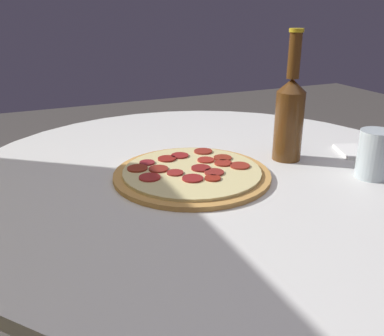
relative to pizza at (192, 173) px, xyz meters
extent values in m
cylinder|color=silver|center=(0.03, -0.05, -0.38)|extent=(0.09, 0.09, 0.69)
cylinder|color=silver|center=(0.03, -0.05, -0.02)|extent=(1.09, 1.09, 0.02)
cylinder|color=#C68E47|center=(0.00, 0.00, 0.00)|extent=(0.33, 0.33, 0.01)
cylinder|color=beige|center=(0.00, 0.00, 0.00)|extent=(0.29, 0.29, 0.01)
cylinder|color=maroon|center=(0.00, -0.02, 0.01)|extent=(0.04, 0.04, 0.00)
cylinder|color=maroon|center=(-0.02, -0.10, 0.01)|extent=(0.04, 0.04, 0.00)
cylinder|color=maroon|center=(-0.01, 0.04, 0.01)|extent=(0.03, 0.03, 0.00)
cylinder|color=maroon|center=(0.07, 0.07, 0.01)|extent=(0.03, 0.03, 0.00)
cylinder|color=maroon|center=(0.03, -0.09, 0.01)|extent=(0.04, 0.04, 0.00)
cylinder|color=maroon|center=(0.03, 0.06, 0.01)|extent=(0.04, 0.04, 0.00)
cylinder|color=maroon|center=(0.09, -0.07, 0.01)|extent=(0.04, 0.04, 0.00)
cylinder|color=maroon|center=(0.00, -0.08, 0.01)|extent=(0.04, 0.04, 0.00)
cylinder|color=maroon|center=(-0.06, -0.02, 0.01)|extent=(0.03, 0.03, 0.00)
cylinder|color=maroon|center=(0.08, 0.03, 0.01)|extent=(0.04, 0.04, 0.00)
cylinder|color=maroon|center=(-0.05, 0.02, 0.01)|extent=(0.04, 0.04, 0.00)
cylinder|color=maroon|center=(-0.01, 0.10, 0.01)|extent=(0.04, 0.04, 0.00)
cylinder|color=maroon|center=(0.04, -0.05, 0.01)|extent=(0.04, 0.04, 0.00)
cylinder|color=maroon|center=(0.09, -0.01, 0.01)|extent=(0.04, 0.04, 0.00)
cylinder|color=maroon|center=(0.05, 0.10, 0.01)|extent=(0.04, 0.04, 0.00)
cylinder|color=maroon|center=(-0.04, -0.03, 0.01)|extent=(0.04, 0.04, 0.00)
cylinder|color=#563314|center=(0.01, -0.25, 0.07)|extent=(0.07, 0.07, 0.16)
cone|color=#563314|center=(0.01, -0.25, 0.17)|extent=(0.07, 0.07, 0.03)
cylinder|color=#563314|center=(0.01, -0.25, 0.23)|extent=(0.03, 0.03, 0.10)
cylinder|color=gold|center=(0.01, -0.25, 0.28)|extent=(0.03, 0.03, 0.01)
cylinder|color=silver|center=(-0.15, -0.35, 0.04)|extent=(0.07, 0.07, 0.10)
cube|color=white|center=(-0.02, -0.42, 0.00)|extent=(0.12, 0.09, 0.01)
camera|label=1|loc=(-0.77, 0.34, 0.34)|focal=40.00mm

